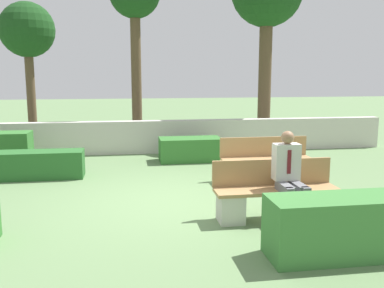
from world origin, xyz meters
The scene contains 10 objects.
ground_plane centered at (0.00, 0.00, 0.00)m, with size 60.00×60.00×0.00m, color #607F51.
perimeter_wall centered at (0.00, 4.56, 0.44)m, with size 13.19×0.30×0.89m.
bench_front centered at (1.45, -1.13, 0.34)m, with size 1.87×0.48×0.87m.
bench_left_side centered at (2.05, 1.10, 0.34)m, with size 1.84×0.48×0.87m.
person_seated_man centered at (1.59, -1.27, 0.74)m, with size 0.38×0.64×1.34m.
hedge_block_near_right centered at (-2.71, 2.06, 0.28)m, with size 2.13×0.60×0.57m.
hedge_block_mid_left centered at (1.86, -2.52, 0.37)m, with size 1.98×0.63×0.73m.
hedge_block_far_left centered at (0.83, 3.32, 0.29)m, with size 1.52×0.75×0.58m.
tree_leftmost centered at (-3.47, 6.18, 3.31)m, with size 1.58×1.58×4.19m.
tree_center_left centered at (-0.39, 6.04, 4.25)m, with size 1.51×1.51×5.25m.
Camera 1 is at (-0.75, -7.04, 2.17)m, focal length 40.00 mm.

